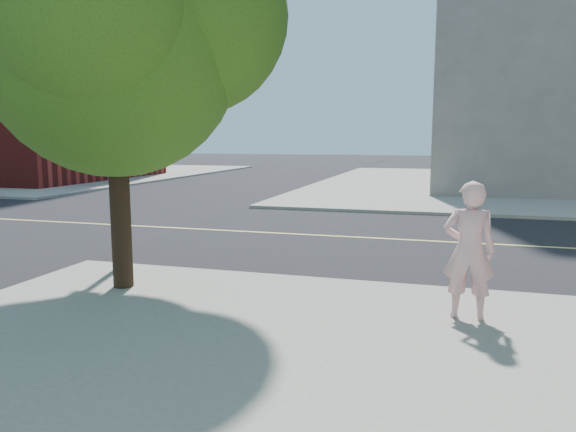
% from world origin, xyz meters
% --- Properties ---
extents(ground, '(140.00, 140.00, 0.00)m').
position_xyz_m(ground, '(0.00, 0.00, 0.00)').
color(ground, black).
rests_on(ground, ground).
extents(road_ew, '(140.00, 9.00, 0.01)m').
position_xyz_m(road_ew, '(0.00, 4.50, 0.01)').
color(road_ew, black).
rests_on(road_ew, ground).
extents(sidewalk_nw, '(26.00, 25.00, 0.12)m').
position_xyz_m(sidewalk_nw, '(-23.00, 21.50, 0.06)').
color(sidewalk_nw, gray).
rests_on(sidewalk_nw, ground).
extents(man_on_phone, '(0.67, 0.44, 1.81)m').
position_xyz_m(man_on_phone, '(5.96, -1.50, 1.03)').
color(man_on_phone, beige).
rests_on(man_on_phone, sidewalk_se).
extents(street_tree, '(4.82, 4.38, 6.39)m').
position_xyz_m(street_tree, '(0.84, -1.42, 4.25)').
color(street_tree, black).
rests_on(street_tree, sidewalk_se).
extents(signal_pole, '(4.18, 0.47, 4.72)m').
position_xyz_m(signal_pole, '(-2.36, -0.30, 3.98)').
color(signal_pole, black).
rests_on(signal_pole, sidewalk_se).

